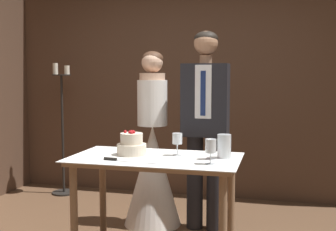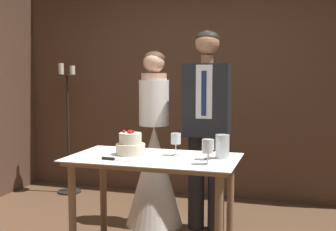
{
  "view_description": "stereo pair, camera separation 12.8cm",
  "coord_description": "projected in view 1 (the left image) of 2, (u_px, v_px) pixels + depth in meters",
  "views": [
    {
      "loc": [
        0.97,
        -2.82,
        1.41
      ],
      "look_at": [
        0.09,
        0.54,
        1.08
      ],
      "focal_mm": 45.0,
      "sensor_mm": 36.0,
      "label": 1
    },
    {
      "loc": [
        1.09,
        -2.79,
        1.41
      ],
      "look_at": [
        0.09,
        0.54,
        1.08
      ],
      "focal_mm": 45.0,
      "sensor_mm": 36.0,
      "label": 2
    }
  ],
  "objects": [
    {
      "name": "wall_back",
      "position": [
        193.0,
        78.0,
        4.93
      ],
      "size": [
        4.57,
        0.12,
        2.77
      ],
      "primitive_type": "cube",
      "color": "#513828",
      "rests_on": "ground_plane"
    },
    {
      "name": "cake_table",
      "position": [
        155.0,
        172.0,
        3.17
      ],
      "size": [
        1.27,
        0.71,
        0.8
      ],
      "color": "#8E6B4C",
      "rests_on": "ground_plane"
    },
    {
      "name": "tiered_cake",
      "position": [
        132.0,
        145.0,
        3.24
      ],
      "size": [
        0.23,
        0.23,
        0.19
      ],
      "color": "beige",
      "rests_on": "cake_table"
    },
    {
      "name": "cake_knife",
      "position": [
        119.0,
        160.0,
        3.0
      ],
      "size": [
        0.4,
        0.06,
        0.02
      ],
      "rotation": [
        0.0,
        0.0,
        -0.1
      ],
      "color": "silver",
      "rests_on": "cake_table"
    },
    {
      "name": "wine_glass_near",
      "position": [
        211.0,
        147.0,
        2.89
      ],
      "size": [
        0.08,
        0.08,
        0.18
      ],
      "color": "silver",
      "rests_on": "cake_table"
    },
    {
      "name": "wine_glass_middle",
      "position": [
        177.0,
        139.0,
        3.2
      ],
      "size": [
        0.08,
        0.08,
        0.17
      ],
      "color": "silver",
      "rests_on": "cake_table"
    },
    {
      "name": "wine_glass_far",
      "position": [
        211.0,
        145.0,
        3.06
      ],
      "size": [
        0.08,
        0.08,
        0.15
      ],
      "color": "silver",
      "rests_on": "cake_table"
    },
    {
      "name": "hurricane_candle",
      "position": [
        224.0,
        147.0,
        3.11
      ],
      "size": [
        0.1,
        0.1,
        0.18
      ],
      "color": "silver",
      "rests_on": "cake_table"
    },
    {
      "name": "bride",
      "position": [
        153.0,
        162.0,
        3.97
      ],
      "size": [
        0.54,
        0.54,
        1.64
      ],
      "color": "white",
      "rests_on": "ground_plane"
    },
    {
      "name": "groom",
      "position": [
        205.0,
        119.0,
        3.8
      ],
      "size": [
        0.41,
        0.25,
        1.81
      ],
      "color": "black",
      "rests_on": "ground_plane"
    },
    {
      "name": "candle_stand",
      "position": [
        63.0,
        135.0,
        5.0
      ],
      "size": [
        0.28,
        0.28,
        1.56
      ],
      "color": "black",
      "rests_on": "ground_plane"
    }
  ]
}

